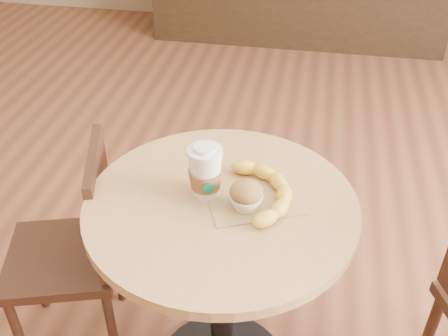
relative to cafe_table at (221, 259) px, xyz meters
name	(u,v)px	position (x,y,z in m)	size (l,w,h in m)	color
cafe_table	(221,259)	(0.00, 0.00, 0.00)	(0.72, 0.72, 0.75)	black
chair_left	(77,247)	(-0.49, 0.07, -0.11)	(0.43, 0.43, 0.79)	#341D12
kraft_bag	(254,199)	(0.08, 0.03, 0.21)	(0.24, 0.18, 0.00)	olive
coffee_cup	(205,173)	(-0.05, 0.02, 0.28)	(0.09, 0.09, 0.15)	silver
muffin	(246,196)	(0.07, -0.01, 0.25)	(0.09, 0.09, 0.08)	silver
banana	(261,192)	(0.10, 0.03, 0.23)	(0.19, 0.28, 0.04)	gold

